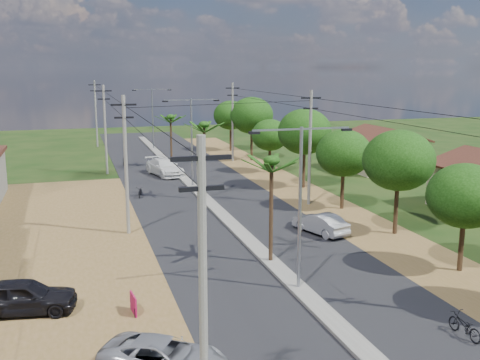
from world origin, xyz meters
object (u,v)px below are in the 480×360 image
object	(u,v)px
car_parked_silver	(164,358)
car_parked_dark	(24,297)
moto_rider_east	(464,327)
roadside_sign	(133,304)
car_white_far	(165,168)
car_silver_mid	(320,224)

from	to	relation	value
car_parked_silver	car_parked_dark	world-z (taller)	car_parked_dark
moto_rider_east	roadside_sign	world-z (taller)	moto_rider_east
car_white_far	moto_rider_east	world-z (taller)	car_white_far
car_parked_silver	car_silver_mid	bearing A→B (deg)	-8.40
car_white_far	roadside_sign	world-z (taller)	car_white_far
moto_rider_east	car_parked_dark	bearing A→B (deg)	-27.40
car_white_far	roadside_sign	size ratio (longest dim) A/B	5.20
roadside_sign	car_parked_silver	bearing A→B (deg)	-91.22
car_parked_silver	roadside_sign	size ratio (longest dim) A/B	4.19
moto_rider_east	roadside_sign	size ratio (longest dim) A/B	1.66
moto_rider_east	roadside_sign	distance (m)	13.89
car_silver_mid	roadside_sign	bearing A→B (deg)	16.05
car_white_far	car_parked_dark	xyz separation A→B (m)	(-11.11, -30.36, -0.05)
car_parked_dark	moto_rider_east	distance (m)	18.68
car_parked_silver	car_white_far	bearing A→B (deg)	23.84
car_silver_mid	car_white_far	xyz separation A→B (m)	(-6.50, 22.99, 0.14)
car_white_far	car_parked_silver	xyz separation A→B (m)	(-6.00, -37.16, -0.19)
moto_rider_east	car_parked_silver	bearing A→B (deg)	-7.06
car_parked_silver	car_parked_dark	distance (m)	8.51
car_white_far	car_parked_silver	bearing A→B (deg)	-113.50
car_silver_mid	moto_rider_east	world-z (taller)	car_silver_mid
car_parked_silver	moto_rider_east	size ratio (longest dim) A/B	2.53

